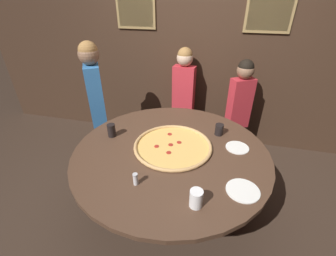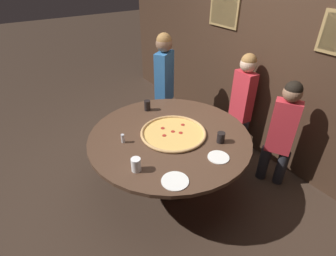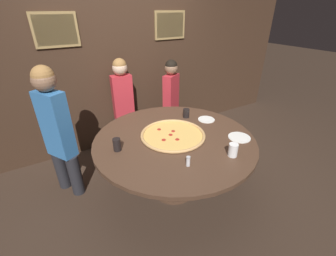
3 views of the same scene
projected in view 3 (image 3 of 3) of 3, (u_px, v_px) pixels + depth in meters
name	position (u px, v px, depth m)	size (l,w,h in m)	color
ground_plane	(174.00, 189.00, 2.79)	(24.00, 24.00, 0.00)	#38281E
back_wall	(122.00, 60.00, 3.29)	(6.40, 0.08, 2.60)	#3D281C
dining_table	(174.00, 147.00, 2.50)	(1.74, 1.74, 0.74)	#4C3323
giant_pizza	(173.00, 135.00, 2.47)	(0.71, 0.71, 0.03)	#EAB75B
drink_cup_front_edge	(186.00, 113.00, 2.87)	(0.08, 0.08, 0.11)	black
drink_cup_near_right	(117.00, 145.00, 2.20)	(0.08, 0.08, 0.13)	black
drink_cup_far_right	(233.00, 150.00, 2.12)	(0.09, 0.09, 0.13)	white
white_plate_right_side	(239.00, 137.00, 2.44)	(0.24, 0.24, 0.01)	white
white_plate_beside_cup	(206.00, 119.00, 2.83)	(0.21, 0.21, 0.01)	white
condiment_shaker	(188.00, 161.00, 1.99)	(0.04, 0.04, 0.10)	silver
diner_side_right	(123.00, 100.00, 3.32)	(0.35, 0.21, 1.38)	#232328
diner_centre_back	(56.00, 127.00, 2.39)	(0.31, 0.40, 1.52)	#232328
diner_side_left	(171.00, 96.00, 3.55)	(0.34, 0.27, 1.32)	#232328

